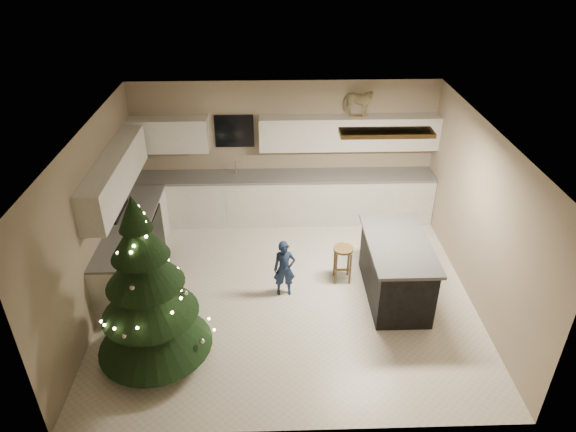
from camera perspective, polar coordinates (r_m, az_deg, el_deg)
The scene contains 8 objects.
ground_plane at distance 8.04m, azimuth 0.08°, elevation -8.36°, with size 5.50×5.50×0.00m, color silver.
room_shell at distance 7.09m, azimuth 0.27°, elevation 2.78°, with size 5.52×5.02×2.61m.
cabinetry at distance 9.03m, azimuth -6.04°, elevation 1.91°, with size 5.50×3.20×2.00m.
island at distance 7.87m, azimuth 11.86°, elevation -5.76°, with size 0.90×1.70×0.95m.
bar_stool at distance 8.07m, azimuth 6.11°, elevation -4.43°, with size 0.31×0.31×0.60m.
christmas_tree at distance 6.59m, azimuth -15.26°, elevation -8.74°, with size 1.51×1.46×2.41m.
toddler at distance 7.74m, azimuth -0.40°, elevation -5.87°, with size 0.33×0.22×0.92m, color #0F203C.
rocking_horse at distance 9.16m, azimuth 7.73°, elevation 12.42°, with size 0.62×0.46×0.50m.
Camera 1 is at (-0.21, -6.28, 5.02)m, focal length 32.00 mm.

